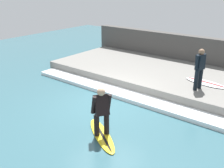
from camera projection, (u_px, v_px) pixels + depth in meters
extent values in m
plane|color=#335B66|center=(106.00, 104.00, 9.75)|extent=(28.00, 28.00, 0.00)
cube|color=slate|center=(154.00, 74.00, 12.33)|extent=(4.40, 9.75, 0.46)
cube|color=#474442|center=(178.00, 51.00, 13.89)|extent=(0.50, 10.23, 1.74)
cube|color=white|center=(122.00, 94.00, 10.49)|extent=(0.78, 9.26, 0.15)
ellipsoid|color=yellow|center=(102.00, 135.00, 7.75)|extent=(1.47, 1.91, 0.06)
ellipsoid|color=black|center=(102.00, 134.00, 7.74)|extent=(1.08, 1.58, 0.01)
cylinder|color=black|center=(107.00, 124.00, 7.67)|extent=(0.16, 0.16, 0.65)
cylinder|color=black|center=(97.00, 125.00, 7.58)|extent=(0.16, 0.16, 0.65)
cube|color=black|center=(101.00, 105.00, 7.40)|extent=(0.56, 0.57, 0.64)
sphere|color=tan|center=(101.00, 92.00, 7.25)|extent=(0.23, 0.23, 0.23)
cylinder|color=black|center=(109.00, 103.00, 7.45)|extent=(0.11, 0.20, 0.54)
cylinder|color=black|center=(94.00, 105.00, 7.32)|extent=(0.11, 0.20, 0.54)
cylinder|color=black|center=(200.00, 78.00, 9.91)|extent=(0.15, 0.15, 0.78)
cylinder|color=black|center=(196.00, 80.00, 9.73)|extent=(0.15, 0.15, 0.78)
cube|color=black|center=(200.00, 62.00, 9.57)|extent=(0.41, 0.30, 0.57)
sphere|color=#846047|center=(202.00, 52.00, 9.44)|extent=(0.22, 0.22, 0.22)
cylinder|color=black|center=(204.00, 60.00, 9.69)|extent=(0.11, 0.11, 0.50)
cylinder|color=black|center=(197.00, 62.00, 9.43)|extent=(0.11, 0.11, 0.50)
ellipsoid|color=silver|center=(206.00, 83.00, 10.50)|extent=(0.83, 1.78, 0.06)
ellipsoid|color=#B21E1E|center=(206.00, 82.00, 10.49)|extent=(0.32, 1.57, 0.01)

